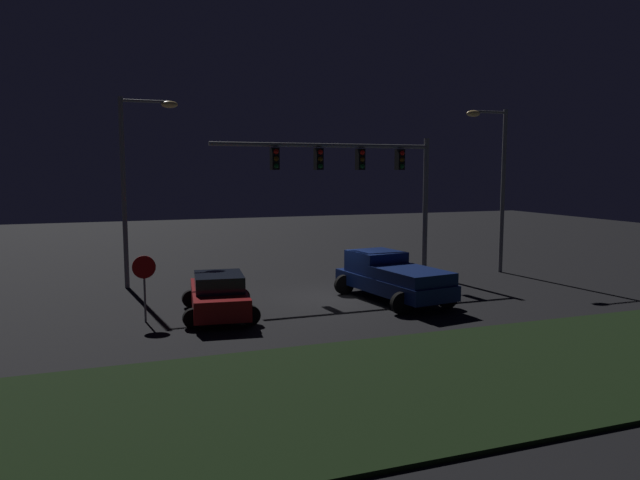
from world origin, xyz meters
name	(u,v)px	position (x,y,z in m)	size (l,w,h in m)	color
ground_plane	(330,297)	(0.00, 0.00, 0.00)	(80.00, 80.00, 0.00)	black
grass_median	(473,374)	(0.00, -9.73, 0.05)	(23.76, 7.10, 0.10)	black
pickup_truck	(391,275)	(2.00, -1.31, 1.00)	(3.40, 5.63, 1.80)	navy
car_sedan	(219,295)	(-4.72, -1.54, 0.74)	(2.83, 4.58, 1.51)	maroon
traffic_signal_gantry	(361,170)	(2.69, 3.12, 5.03)	(10.32, 0.56, 6.50)	slate
street_lamp_left	(135,169)	(-7.00, 4.80, 5.06)	(2.44, 0.44, 8.04)	slate
street_lamp_right	(496,171)	(9.60, 2.60, 4.97)	(2.29, 0.44, 7.91)	slate
stop_sign	(144,276)	(-7.17, -1.53, 1.56)	(0.76, 0.08, 2.23)	slate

